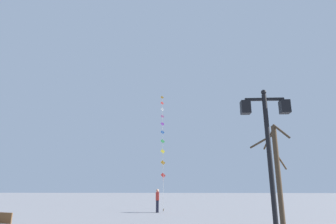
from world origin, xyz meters
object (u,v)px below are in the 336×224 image
kite_train (163,133)px  kite_flyer (157,200)px  twin_lantern_lamp_post (268,136)px  bare_tree (277,170)px

kite_train → kite_flyer: size_ratio=8.47×
twin_lantern_lamp_post → bare_tree: bearing=70.7°
kite_flyer → twin_lantern_lamp_post: bearing=-164.3°
kite_train → kite_flyer: 11.54m
bare_tree → kite_flyer: bearing=131.6°
twin_lantern_lamp_post → kite_train: size_ratio=0.33×
twin_lantern_lamp_post → kite_flyer: twin_lantern_lamp_post is taller
twin_lantern_lamp_post → kite_flyer: 14.78m
kite_train → twin_lantern_lamp_post: bearing=-78.2°
kite_flyer → bare_tree: bare_tree is taller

